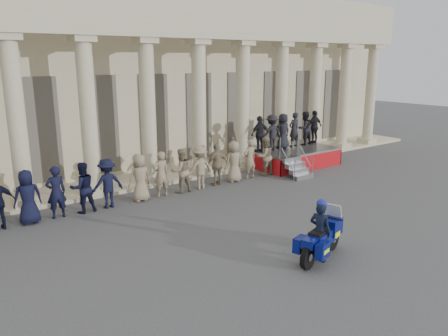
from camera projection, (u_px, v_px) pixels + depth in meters
ground at (241, 256)px, 12.38m from camera, size 90.00×90.00×0.00m
building at (65, 77)px, 22.77m from camera, size 40.00×12.50×9.00m
officer_rank at (11, 200)px, 14.32m from camera, size 22.84×0.71×1.86m
reviewing_stand at (289, 136)px, 22.76m from camera, size 5.06×4.19×2.70m
motorcycle at (321, 238)px, 12.07m from camera, size 2.17×1.16×1.42m
rider at (320, 230)px, 11.91m from camera, size 0.56×0.70×1.78m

